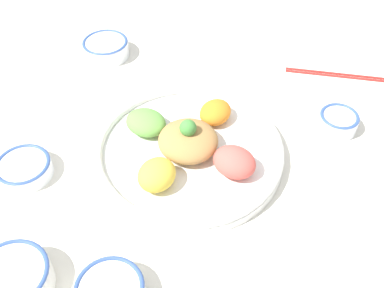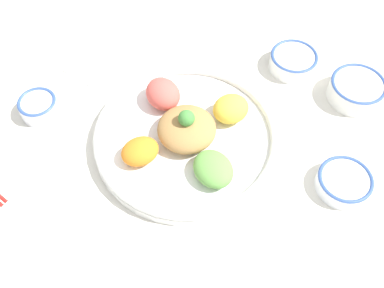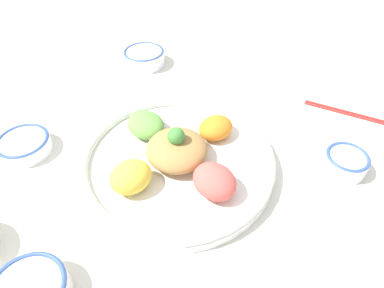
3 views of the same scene
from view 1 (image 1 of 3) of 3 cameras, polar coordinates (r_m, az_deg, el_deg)
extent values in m
plane|color=silver|center=(0.93, -0.01, 0.05)|extent=(2.40, 2.40, 0.00)
cylinder|color=white|center=(0.90, -0.48, -1.15)|extent=(0.38, 0.38, 0.02)
torus|color=white|center=(0.88, -0.49, -0.50)|extent=(0.38, 0.38, 0.02)
ellipsoid|color=orange|center=(0.94, 2.98, 4.03)|extent=(0.10, 0.10, 0.04)
ellipsoid|color=#6BAD4C|center=(0.92, -5.87, 2.74)|extent=(0.11, 0.11, 0.04)
ellipsoid|color=yellow|center=(0.81, -4.49, -3.91)|extent=(0.10, 0.10, 0.05)
ellipsoid|color=#E55B51|center=(0.83, 5.41, -2.29)|extent=(0.11, 0.11, 0.05)
ellipsoid|color=#AD7F47|center=(0.87, -0.50, 0.42)|extent=(0.12, 0.12, 0.05)
sphere|color=#478E3D|center=(0.85, -0.51, 2.07)|extent=(0.03, 0.03, 0.03)
cylinder|color=white|center=(0.99, 18.02, 2.61)|extent=(0.08, 0.08, 0.04)
torus|color=#38569E|center=(0.98, 18.25, 3.34)|extent=(0.08, 0.08, 0.01)
cylinder|color=#DBB251|center=(0.98, 18.21, 3.22)|extent=(0.07, 0.07, 0.00)
cylinder|color=white|center=(0.78, -21.69, -15.73)|extent=(0.12, 0.12, 0.04)
torus|color=#38569E|center=(0.76, -22.12, -14.97)|extent=(0.12, 0.12, 0.01)
cylinder|color=#DBB251|center=(0.76, -22.06, -15.08)|extent=(0.10, 0.10, 0.00)
cylinder|color=white|center=(0.92, -20.51, -3.01)|extent=(0.10, 0.10, 0.03)
torus|color=#38569E|center=(0.91, -20.73, -2.45)|extent=(0.10, 0.10, 0.01)
cylinder|color=maroon|center=(0.91, -20.68, -2.56)|extent=(0.09, 0.09, 0.00)
cylinder|color=white|center=(1.17, -10.85, 11.78)|extent=(0.11, 0.11, 0.04)
torus|color=#38569E|center=(1.16, -10.98, 12.54)|extent=(0.11, 0.11, 0.01)
cylinder|color=#5B3319|center=(1.16, -10.96, 12.42)|extent=(0.09, 0.09, 0.00)
torus|color=#38569E|center=(0.72, -10.48, -17.58)|extent=(0.11, 0.11, 0.01)
cylinder|color=red|center=(1.15, 18.04, 8.57)|extent=(0.24, 0.09, 0.01)
cylinder|color=red|center=(1.15, 18.06, 8.27)|extent=(0.24, 0.09, 0.01)
cube|color=white|center=(0.92, 19.20, -3.35)|extent=(0.09, 0.04, 0.01)
ellipsoid|color=white|center=(0.94, 23.03, -3.66)|extent=(0.05, 0.05, 0.01)
camera|label=2|loc=(1.10, -21.33, 49.35)|focal=42.00mm
camera|label=3|loc=(0.31, 26.16, 2.03)|focal=30.00mm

